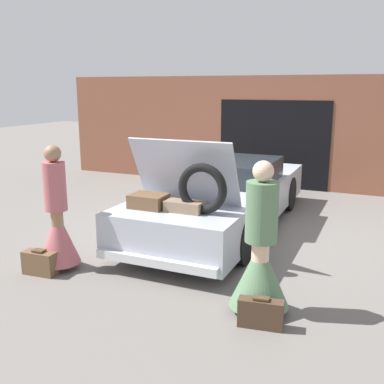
{
  "coord_description": "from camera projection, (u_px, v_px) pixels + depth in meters",
  "views": [
    {
      "loc": [
        2.65,
        -7.51,
        2.52
      ],
      "look_at": [
        0.0,
        -1.44,
        0.96
      ],
      "focal_mm": 42.0,
      "sensor_mm": 36.0,
      "label": 1
    }
  ],
  "objects": [
    {
      "name": "ground_plane",
      "position": [
        223.0,
        226.0,
        8.31
      ],
      "size": [
        40.0,
        40.0,
        0.0
      ],
      "primitive_type": "plane",
      "color": "slate"
    },
    {
      "name": "garage_wall_back",
      "position": [
        274.0,
        133.0,
        11.32
      ],
      "size": [
        12.0,
        0.14,
        2.8
      ],
      "color": "brown",
      "rests_on": "ground_plane"
    },
    {
      "name": "car",
      "position": [
        224.0,
        196.0,
        8.17
      ],
      "size": [
        1.9,
        5.34,
        1.81
      ],
      "color": "#B2B7C6",
      "rests_on": "ground_plane"
    },
    {
      "name": "person_left",
      "position": [
        58.0,
        225.0,
        6.25
      ],
      "size": [
        0.58,
        0.58,
        1.76
      ],
      "rotation": [
        0.0,
        0.0,
        -1.39
      ],
      "color": "#997051",
      "rests_on": "ground_plane"
    },
    {
      "name": "person_right",
      "position": [
        260.0,
        261.0,
        5.02
      ],
      "size": [
        0.68,
        0.68,
        1.75
      ],
      "rotation": [
        0.0,
        0.0,
        1.83
      ],
      "color": "beige",
      "rests_on": "ground_plane"
    },
    {
      "name": "suitcase_beside_left_person",
      "position": [
        40.0,
        263.0,
        6.15
      ],
      "size": [
        0.48,
        0.23,
        0.36
      ],
      "color": "brown",
      "rests_on": "ground_plane"
    },
    {
      "name": "suitcase_beside_right_person",
      "position": [
        261.0,
        313.0,
        4.79
      ],
      "size": [
        0.5,
        0.22,
        0.35
      ],
      "color": "#473323",
      "rests_on": "ground_plane"
    }
  ]
}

